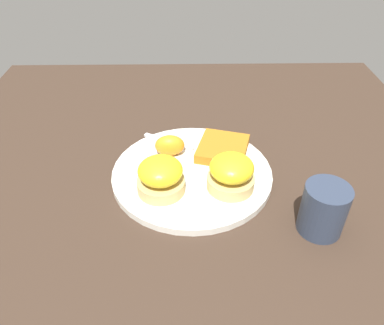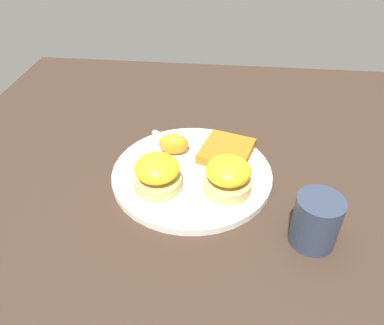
# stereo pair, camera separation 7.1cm
# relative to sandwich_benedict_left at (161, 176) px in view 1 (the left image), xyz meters

# --- Properties ---
(ground_plane) EXTENTS (1.10, 1.10, 0.00)m
(ground_plane) POSITION_rel_sandwich_benedict_left_xyz_m (0.06, -0.06, -0.05)
(ground_plane) COLOR #38281E
(plate) EXTENTS (0.31, 0.31, 0.01)m
(plate) POSITION_rel_sandwich_benedict_left_xyz_m (0.06, -0.06, -0.04)
(plate) COLOR silver
(plate) RESTS_ON ground_plane
(sandwich_benedict_left) EXTENTS (0.09, 0.09, 0.07)m
(sandwich_benedict_left) POSITION_rel_sandwich_benedict_left_xyz_m (0.00, 0.00, 0.00)
(sandwich_benedict_left) COLOR tan
(sandwich_benedict_left) RESTS_ON plate
(sandwich_benedict_right) EXTENTS (0.09, 0.09, 0.07)m
(sandwich_benedict_right) POSITION_rel_sandwich_benedict_left_xyz_m (0.01, -0.13, 0.00)
(sandwich_benedict_right) COLOR tan
(sandwich_benedict_right) RESTS_ON plate
(hashbrown_patty) EXTENTS (0.13, 0.12, 0.02)m
(hashbrown_patty) POSITION_rel_sandwich_benedict_left_xyz_m (0.11, -0.12, -0.02)
(hashbrown_patty) COLOR #AA691A
(hashbrown_patty) RESTS_ON plate
(orange_wedge) EXTENTS (0.04, 0.06, 0.04)m
(orange_wedge) POSITION_rel_sandwich_benedict_left_xyz_m (0.11, -0.01, -0.01)
(orange_wedge) COLOR orange
(orange_wedge) RESTS_ON plate
(fork) EXTENTS (0.13, 0.20, 0.00)m
(fork) POSITION_rel_sandwich_benedict_left_xyz_m (0.12, -0.07, -0.03)
(fork) COLOR silver
(fork) RESTS_ON plate
(cup) EXTENTS (0.10, 0.07, 0.09)m
(cup) POSITION_rel_sandwich_benedict_left_xyz_m (-0.08, -0.26, -0.00)
(cup) COLOR #2D384C
(cup) RESTS_ON ground_plane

